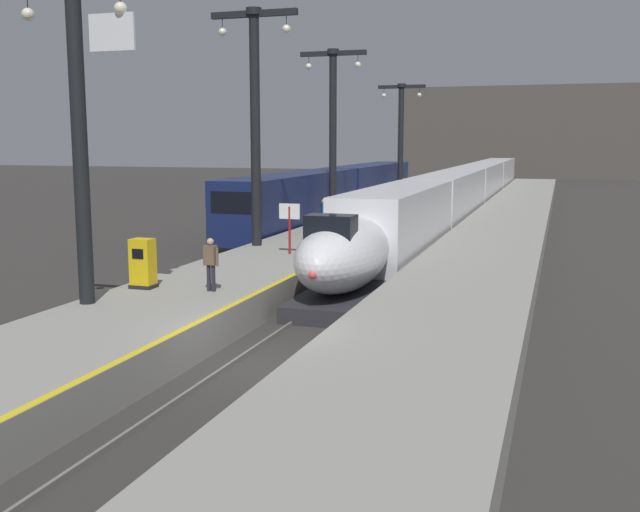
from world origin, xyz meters
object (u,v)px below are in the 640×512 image
at_px(regional_train_adjacent, 338,192).
at_px(ticket_machine_yellow, 143,265).
at_px(station_column_far, 333,119).
at_px(departure_info_board, 290,218).
at_px(station_column_mid, 255,107).
at_px(rolling_suitcase, 332,225).
at_px(passenger_far_waiting, 328,209).
at_px(passenger_mid_platform, 211,260).
at_px(station_column_near, 80,108).
at_px(station_column_distant, 401,129).
at_px(passenger_near_edge, 324,213).
at_px(highspeed_train_main, 464,190).

relative_size(regional_train_adjacent, ticket_machine_yellow, 22.87).
distance_m(station_column_far, departure_info_board, 14.73).
distance_m(station_column_mid, ticket_machine_yellow, 11.63).
bearing_deg(rolling_suitcase, ticket_machine_yellow, -94.42).
distance_m(station_column_mid, passenger_far_waiting, 9.49).
relative_size(passenger_far_waiting, ticket_machine_yellow, 1.06).
relative_size(station_column_far, passenger_mid_platform, 5.91).
height_order(passenger_mid_platform, ticket_machine_yellow, passenger_mid_platform).
height_order(station_column_near, ticket_machine_yellow, station_column_near).
relative_size(passenger_mid_platform, departure_info_board, 0.80).
height_order(station_column_mid, station_column_distant, station_column_mid).
distance_m(station_column_far, passenger_far_waiting, 6.39).
height_order(passenger_near_edge, ticket_machine_yellow, passenger_near_edge).
distance_m(highspeed_train_main, ticket_machine_yellow, 37.96).
xyz_separation_m(passenger_mid_platform, rolling_suitcase, (-1.04, 16.40, -0.69)).
bearing_deg(passenger_near_edge, ticket_machine_yellow, -93.30).
bearing_deg(station_column_near, passenger_far_waiting, 87.56).
bearing_deg(passenger_mid_platform, ticket_machine_yellow, -175.59).
bearing_deg(departure_info_board, station_column_mid, 139.08).
xyz_separation_m(station_column_near, passenger_mid_platform, (2.62, 2.70, -4.63)).
bearing_deg(rolling_suitcase, station_column_near, -94.71).
height_order(station_column_far, station_column_distant, station_column_far).
xyz_separation_m(station_column_near, passenger_near_edge, (1.23, 18.77, -4.63)).
relative_size(passenger_mid_platform, passenger_far_waiting, 1.00).
height_order(station_column_mid, passenger_mid_platform, station_column_mid).
bearing_deg(highspeed_train_main, passenger_far_waiting, -104.37).
bearing_deg(station_column_far, regional_train_adjacent, 104.50).
height_order(station_column_far, passenger_near_edge, station_column_far).
bearing_deg(highspeed_train_main, passenger_near_edge, -102.22).
bearing_deg(passenger_near_edge, highspeed_train_main, 77.78).
bearing_deg(regional_train_adjacent, station_column_distant, 78.83).
bearing_deg(rolling_suitcase, regional_train_adjacent, 105.27).
xyz_separation_m(regional_train_adjacent, departure_info_board, (4.54, -22.35, 0.43)).
bearing_deg(station_column_near, ticket_machine_yellow, 83.36).
bearing_deg(station_column_far, rolling_suitcase, -73.55).
height_order(passenger_far_waiting, departure_info_board, departure_info_board).
relative_size(ticket_machine_yellow, departure_info_board, 0.75).
xyz_separation_m(station_column_distant, passenger_near_edge, (1.29, -25.50, -4.65)).
distance_m(passenger_far_waiting, rolling_suitcase, 1.88).
bearing_deg(highspeed_train_main, station_column_far, -110.91).
bearing_deg(station_column_distant, highspeed_train_main, -35.45).
bearing_deg(station_column_mid, passenger_mid_platform, -75.19).
xyz_separation_m(station_column_far, ticket_machine_yellow, (0.35, -22.11, -5.21)).
distance_m(station_column_near, passenger_mid_platform, 5.96).
distance_m(passenger_far_waiting, ticket_machine_yellow, 18.20).
bearing_deg(ticket_machine_yellow, passenger_mid_platform, 4.41).
relative_size(station_column_mid, passenger_mid_platform, 6.15).
height_order(highspeed_train_main, passenger_near_edge, highspeed_train_main).
relative_size(station_column_distant, ticket_machine_yellow, 5.87).
relative_size(highspeed_train_main, station_column_distant, 8.05).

